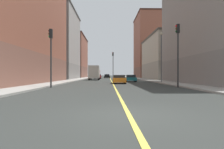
{
  "coord_description": "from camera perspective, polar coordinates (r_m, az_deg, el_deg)",
  "views": [
    {
      "loc": [
        -0.69,
        -6.24,
        1.35
      ],
      "look_at": [
        0.32,
        41.69,
        1.25
      ],
      "focal_mm": 30.45,
      "sensor_mm": 36.0,
      "label": 1
    }
  ],
  "objects": [
    {
      "name": "traffic_light_right_near",
      "position": [
        19.95,
        -17.9,
        7.12
      ],
      "size": [
        0.4,
        0.32,
        5.83
      ],
      "color": "#2D2D2D",
      "rests_on": "ground"
    },
    {
      "name": "building_left_mid",
      "position": [
        50.09,
        16.5,
        4.77
      ],
      "size": [
        10.28,
        19.12,
        10.82
      ],
      "color": "#9D9688",
      "rests_on": "ground"
    },
    {
      "name": "street_lamp_left_near",
      "position": [
        29.74,
        14.59,
        6.52
      ],
      "size": [
        0.36,
        0.36,
        7.5
      ],
      "color": "#4C4C51",
      "rests_on": "ground"
    },
    {
      "name": "car_red",
      "position": [
        56.09,
        -4.28,
        -0.6
      ],
      "size": [
        1.97,
        4.22,
        1.32
      ],
      "color": "red",
      "rests_on": "ground"
    },
    {
      "name": "building_right_midblock",
      "position": [
        53.95,
        -16.2,
        8.54
      ],
      "size": [
        10.28,
        17.83,
        18.5
      ],
      "color": "gray",
      "rests_on": "ground"
    },
    {
      "name": "ground_plane",
      "position": [
        6.42,
        5.07,
        -12.01
      ],
      "size": [
        400.0,
        400.0,
        0.0
      ],
      "primitive_type": "plane",
      "color": "#303331",
      "rests_on": "ground"
    },
    {
      "name": "box_truck",
      "position": [
        43.88,
        -5.28,
        0.56
      ],
      "size": [
        2.35,
        7.24,
        3.22
      ],
      "color": "maroon",
      "rests_on": "ground"
    },
    {
      "name": "car_orange",
      "position": [
        27.31,
        2.15,
        -1.44
      ],
      "size": [
        1.94,
        4.18,
        1.22
      ],
      "color": "orange",
      "rests_on": "ground"
    },
    {
      "name": "lane_center_stripe",
      "position": [
        55.26,
        -0.49,
        -1.27
      ],
      "size": [
        0.16,
        154.0,
        0.01
      ],
      "primitive_type": "cube",
      "color": "#E5D14C",
      "rests_on": "ground"
    },
    {
      "name": "car_white",
      "position": [
        72.98,
        -1.48,
        -0.46
      ],
      "size": [
        1.92,
        4.53,
        1.24
      ],
      "color": "white",
      "rests_on": "ground"
    },
    {
      "name": "sidewalk_left",
      "position": [
        55.95,
        7.87,
        -1.19
      ],
      "size": [
        2.75,
        168.0,
        0.15
      ],
      "primitive_type": "cube",
      "color": "#9E9B93",
      "rests_on": "ground"
    },
    {
      "name": "traffic_light_median_far",
      "position": [
        47.81,
        0.3,
        3.75
      ],
      "size": [
        0.4,
        0.32,
        6.87
      ],
      "color": "#2D2D2D",
      "rests_on": "ground"
    },
    {
      "name": "sidewalk_right",
      "position": [
        55.75,
        -8.88,
        -1.19
      ],
      "size": [
        2.75,
        168.0,
        0.15
      ],
      "primitive_type": "cube",
      "color": "#9E9B93",
      "rests_on": "ground"
    },
    {
      "name": "building_left_near",
      "position": [
        29.83,
        30.64,
        15.33
      ],
      "size": [
        10.28,
        22.61,
        18.35
      ],
      "color": "slate",
      "rests_on": "ground"
    },
    {
      "name": "car_black",
      "position": [
        65.93,
        -1.53,
        -0.49
      ],
      "size": [
        2.04,
        4.3,
        1.31
      ],
      "color": "black",
      "rests_on": "ground"
    },
    {
      "name": "building_left_far",
      "position": [
        69.89,
        11.47,
        8.14
      ],
      "size": [
        10.28,
        15.91,
        22.19
      ],
      "color": "brown",
      "rests_on": "ground"
    },
    {
      "name": "traffic_light_left_near",
      "position": [
        20.41,
        19.13,
        7.87
      ],
      "size": [
        0.4,
        0.32,
        6.39
      ],
      "color": "#2D2D2D",
      "rests_on": "ground"
    },
    {
      "name": "building_right_corner",
      "position": [
        32.44,
        -27.58,
        16.65
      ],
      "size": [
        10.28,
        25.19,
        21.15
      ],
      "color": "brown",
      "rests_on": "ground"
    },
    {
      "name": "car_teal",
      "position": [
        34.3,
        5.62,
        -1.13
      ],
      "size": [
        1.94,
        4.06,
        1.23
      ],
      "color": "#196670",
      "rests_on": "ground"
    },
    {
      "name": "building_right_distant",
      "position": [
        74.14,
        -11.98,
        5.13
      ],
      "size": [
        10.28,
        20.08,
        15.65
      ],
      "color": "brown",
      "rests_on": "ground"
    }
  ]
}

